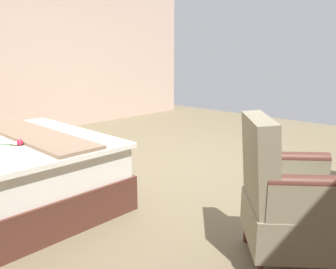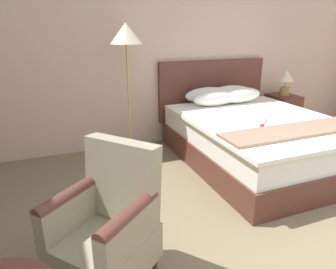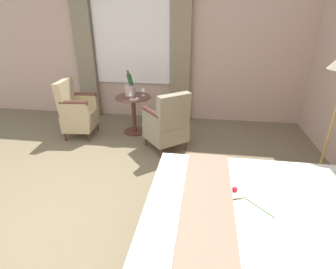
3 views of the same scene
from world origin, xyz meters
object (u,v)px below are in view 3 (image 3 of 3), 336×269
(snack_plate, at_px, (135,99))
(armchair_facing_bed, at_px, (77,111))
(wine_glass_near_edge, at_px, (143,90))
(bed, at_px, (296,244))
(side_table_round, at_px, (134,111))
(wine_glass_near_bucket, at_px, (131,94))
(champagne_bucket, at_px, (130,88))
(armchair_by_window, at_px, (167,124))

(snack_plate, relative_size, armchair_facing_bed, 0.15)
(wine_glass_near_edge, distance_m, snack_plate, 0.27)
(bed, bearing_deg, armchair_facing_bed, -128.92)
(side_table_round, distance_m, wine_glass_near_edge, 0.42)
(armchair_facing_bed, bearing_deg, snack_plate, 96.13)
(wine_glass_near_bucket, bearing_deg, armchair_facing_bed, -85.45)
(armchair_facing_bed, bearing_deg, champagne_bucket, 109.34)
(snack_plate, bearing_deg, wine_glass_near_edge, 157.22)
(side_table_round, relative_size, armchair_by_window, 0.71)
(bed, distance_m, wine_glass_near_edge, 3.31)
(wine_glass_near_edge, xyz_separation_m, snack_plate, (0.23, -0.10, -0.10))
(bed, relative_size, armchair_by_window, 2.39)
(champagne_bucket, bearing_deg, bed, 37.49)
(bed, xyz_separation_m, armchair_by_window, (-2.07, -1.32, 0.09))
(wine_glass_near_bucket, xyz_separation_m, armchair_facing_bed, (0.08, -0.96, -0.32))
(champagne_bucket, height_order, armchair_facing_bed, champagne_bucket)
(wine_glass_near_bucket, xyz_separation_m, snack_plate, (-0.03, 0.05, -0.09))
(armchair_by_window, bearing_deg, wine_glass_near_bucket, -119.82)
(side_table_round, xyz_separation_m, wine_glass_near_bucket, (0.19, 0.02, 0.37))
(wine_glass_near_bucket, relative_size, wine_glass_near_edge, 1.00)
(snack_plate, distance_m, armchair_facing_bed, 1.04)
(side_table_round, xyz_separation_m, champagne_bucket, (-0.05, -0.06, 0.40))
(side_table_round, xyz_separation_m, armchair_by_window, (0.57, 0.69, 0.03))
(side_table_round, bearing_deg, champagne_bucket, -130.09)
(bed, height_order, snack_plate, bed)
(wine_glass_near_edge, relative_size, snack_plate, 0.99)
(armchair_by_window, xyz_separation_m, armchair_facing_bed, (-0.31, -1.63, 0.02))
(bed, xyz_separation_m, champagne_bucket, (-2.69, -2.06, 0.47))
(wine_glass_near_bucket, bearing_deg, armchair_by_window, 60.18)
(wine_glass_near_bucket, bearing_deg, wine_glass_near_edge, 150.15)
(wine_glass_near_edge, height_order, armchair_facing_bed, armchair_facing_bed)
(bed, distance_m, armchair_facing_bed, 3.79)
(champagne_bucket, height_order, wine_glass_near_edge, champagne_bucket)
(snack_plate, xyz_separation_m, armchair_by_window, (0.42, 0.61, -0.25))
(wine_glass_near_edge, bearing_deg, champagne_bucket, -83.29)
(side_table_round, height_order, armchair_facing_bed, armchair_facing_bed)
(bed, xyz_separation_m, wine_glass_near_edge, (-2.72, -1.84, 0.44))
(wine_glass_near_bucket, xyz_separation_m, armchair_by_window, (0.38, 0.67, -0.34))
(champagne_bucket, xyz_separation_m, armchair_facing_bed, (0.31, -0.88, -0.36))
(bed, xyz_separation_m, armchair_facing_bed, (-2.38, -2.95, 0.11))
(champagne_bucket, height_order, snack_plate, champagne_bucket)
(bed, relative_size, champagne_bucket, 4.92)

